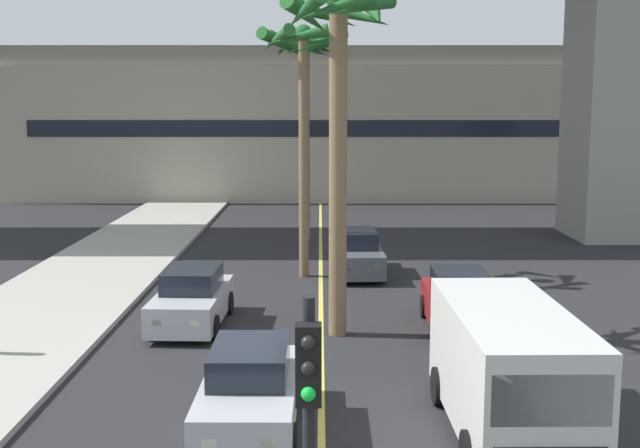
% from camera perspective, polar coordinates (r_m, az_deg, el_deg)
% --- Properties ---
extents(lane_stripe_center, '(0.14, 56.00, 0.01)m').
position_cam_1_polar(lane_stripe_center, '(24.66, -0.04, -5.43)').
color(lane_stripe_center, '#DBCC4C').
rests_on(lane_stripe_center, ground).
extents(pier_building_backdrop, '(39.08, 8.04, 9.46)m').
position_cam_1_polar(pier_building_backdrop, '(52.03, -0.08, 7.11)').
color(pier_building_backdrop, '#BCB29E').
rests_on(pier_building_backdrop, ground).
extents(car_queue_front, '(1.92, 4.14, 1.56)m').
position_cam_1_polar(car_queue_front, '(21.64, 9.90, -5.59)').
color(car_queue_front, maroon).
rests_on(car_queue_front, ground).
extents(car_queue_second, '(1.94, 4.15, 1.56)m').
position_cam_1_polar(car_queue_second, '(28.21, 2.51, -2.16)').
color(car_queue_second, '#4C5156').
rests_on(car_queue_second, ground).
extents(car_queue_third, '(1.94, 4.16, 1.56)m').
position_cam_1_polar(car_queue_third, '(21.99, -9.25, -5.34)').
color(car_queue_third, '#B7BABF').
rests_on(car_queue_third, ground).
extents(car_queue_fourth, '(1.85, 4.11, 1.56)m').
position_cam_1_polar(car_queue_fourth, '(15.06, -5.14, -11.83)').
color(car_queue_fourth, '#B7BABF').
rests_on(car_queue_fourth, ground).
extents(delivery_van, '(2.21, 5.27, 2.36)m').
position_cam_1_polar(delivery_van, '(14.87, 13.18, -9.98)').
color(delivery_van, silver).
rests_on(delivery_van, ground).
extents(palm_tree_near_median, '(2.95, 2.98, 8.78)m').
position_cam_1_polar(palm_tree_near_median, '(20.20, 1.20, 10.50)').
color(palm_tree_near_median, brown).
rests_on(palm_tree_near_median, ground).
extents(palm_tree_mid_median, '(2.94, 2.96, 9.00)m').
position_cam_1_polar(palm_tree_mid_median, '(34.72, -1.24, 10.59)').
color(palm_tree_mid_median, brown).
rests_on(palm_tree_mid_median, ground).
extents(palm_tree_far_median, '(3.14, 3.20, 8.62)m').
position_cam_1_polar(palm_tree_far_median, '(27.36, -1.33, 11.05)').
color(palm_tree_far_median, brown).
rests_on(palm_tree_far_median, ground).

